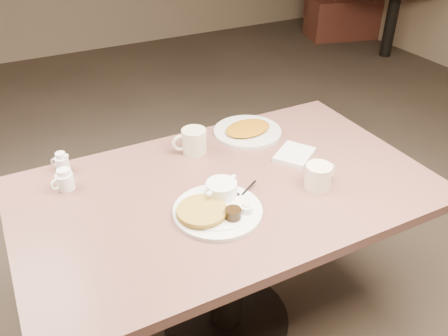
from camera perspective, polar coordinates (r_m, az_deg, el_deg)
name	(u,v)px	position (r m, az deg, el deg)	size (l,w,h in m)	color
room	(227,3)	(1.42, 0.39, 19.57)	(7.04, 8.04, 2.84)	#4C3F33
diner_table	(226,223)	(1.80, 0.29, -6.73)	(1.50, 0.90, 0.75)	#84564C
main_plate	(217,206)	(1.57, -0.92, -4.64)	(0.40, 0.40, 0.07)	white
coffee_mug_near	(319,176)	(1.71, 11.57, -0.93)	(0.14, 0.11, 0.09)	white
napkin	(295,155)	(1.89, 8.66, 1.64)	(0.20, 0.19, 0.02)	silver
coffee_mug_far	(193,141)	(1.88, -3.82, 3.32)	(0.15, 0.12, 0.10)	beige
creamer_left	(65,180)	(1.76, -18.98, -1.41)	(0.09, 0.06, 0.08)	white
creamer_right	(62,163)	(1.87, -19.27, 0.61)	(0.07, 0.06, 0.08)	white
hash_plate	(247,130)	(2.04, 2.90, 4.63)	(0.34, 0.34, 0.04)	silver
booth_back_right	(361,1)	(5.99, 16.45, 19.06)	(1.51, 1.66, 1.12)	brown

